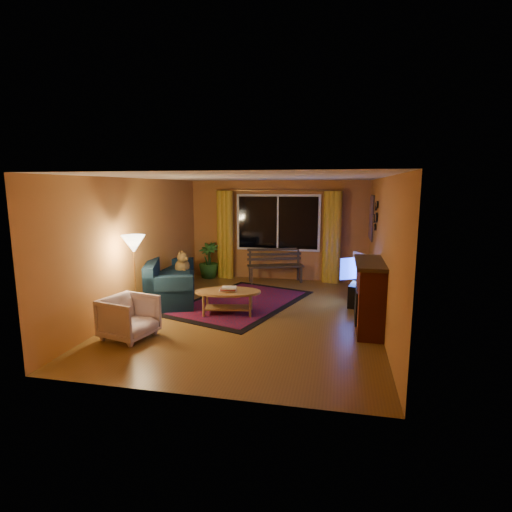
% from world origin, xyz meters
% --- Properties ---
extents(floor, '(4.50, 6.00, 0.02)m').
position_xyz_m(floor, '(0.00, 0.00, -0.01)').
color(floor, brown).
rests_on(floor, ground).
extents(ceiling, '(4.50, 6.00, 0.02)m').
position_xyz_m(ceiling, '(0.00, 0.00, 2.51)').
color(ceiling, white).
rests_on(ceiling, ground).
extents(wall_back, '(4.50, 0.02, 2.50)m').
position_xyz_m(wall_back, '(0.00, 3.01, 1.25)').
color(wall_back, '#BB7637').
rests_on(wall_back, ground).
extents(wall_left, '(0.02, 6.00, 2.50)m').
position_xyz_m(wall_left, '(-2.26, 0.00, 1.25)').
color(wall_left, '#BB7637').
rests_on(wall_left, ground).
extents(wall_right, '(0.02, 6.00, 2.50)m').
position_xyz_m(wall_right, '(2.26, 0.00, 1.25)').
color(wall_right, '#BB7637').
rests_on(wall_right, ground).
extents(window, '(2.00, 0.02, 1.30)m').
position_xyz_m(window, '(0.00, 2.94, 1.45)').
color(window, black).
rests_on(window, wall_back).
extents(curtain_rod, '(3.20, 0.03, 0.03)m').
position_xyz_m(curtain_rod, '(0.00, 2.90, 2.25)').
color(curtain_rod, '#BF8C3F').
rests_on(curtain_rod, wall_back).
extents(curtain_left, '(0.36, 0.36, 2.24)m').
position_xyz_m(curtain_left, '(-1.35, 2.88, 1.12)').
color(curtain_left, gold).
rests_on(curtain_left, ground).
extents(curtain_right, '(0.36, 0.36, 2.24)m').
position_xyz_m(curtain_right, '(1.35, 2.88, 1.12)').
color(curtain_right, gold).
rests_on(curtain_right, ground).
extents(bench, '(1.42, 0.84, 0.41)m').
position_xyz_m(bench, '(0.00, 2.61, 0.20)').
color(bench, '#302518').
rests_on(bench, ground).
extents(potted_plant, '(0.59, 0.59, 0.91)m').
position_xyz_m(potted_plant, '(-1.78, 2.75, 0.46)').
color(potted_plant, '#235B1E').
rests_on(potted_plant, ground).
extents(sofa, '(1.60, 2.32, 0.86)m').
position_xyz_m(sofa, '(-1.91, 0.71, 0.43)').
color(sofa, black).
rests_on(sofa, ground).
extents(dog, '(0.37, 0.46, 0.45)m').
position_xyz_m(dog, '(-1.86, 1.19, 0.65)').
color(dog, olive).
rests_on(dog, sofa).
extents(armchair, '(0.82, 0.85, 0.73)m').
position_xyz_m(armchair, '(-1.63, -1.54, 0.37)').
color(armchair, beige).
rests_on(armchair, ground).
extents(floor_lamp, '(0.33, 0.33, 1.53)m').
position_xyz_m(floor_lamp, '(-1.91, -0.80, 0.77)').
color(floor_lamp, '#BF8C3F').
rests_on(floor_lamp, ground).
extents(rug, '(2.77, 3.48, 0.02)m').
position_xyz_m(rug, '(-0.39, 0.67, 0.01)').
color(rug, maroon).
rests_on(rug, ground).
extents(coffee_table, '(1.42, 1.42, 0.44)m').
position_xyz_m(coffee_table, '(-0.45, -0.07, 0.22)').
color(coffee_table, '#A5753B').
rests_on(coffee_table, ground).
extents(tv_console, '(0.55, 1.11, 0.44)m').
position_xyz_m(tv_console, '(2.00, 1.20, 0.22)').
color(tv_console, black).
rests_on(tv_console, ground).
extents(television, '(0.59, 0.89, 0.55)m').
position_xyz_m(television, '(2.00, 1.20, 0.72)').
color(television, black).
rests_on(television, tv_console).
extents(fireplace, '(0.40, 1.20, 1.10)m').
position_xyz_m(fireplace, '(2.05, -0.40, 0.55)').
color(fireplace, maroon).
rests_on(fireplace, ground).
extents(mirror_cluster, '(0.06, 0.60, 0.56)m').
position_xyz_m(mirror_cluster, '(2.21, 1.30, 1.80)').
color(mirror_cluster, black).
rests_on(mirror_cluster, wall_right).
extents(painting, '(0.04, 0.76, 0.96)m').
position_xyz_m(painting, '(2.22, 2.45, 1.65)').
color(painting, orange).
rests_on(painting, wall_right).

